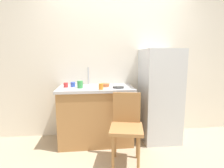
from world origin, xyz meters
The scene contains 13 objects.
ground_plane centered at (0.00, 0.00, 0.00)m, with size 8.00×8.00×0.00m, color tan.
back_wall centered at (0.00, 1.00, 1.23)m, with size 4.80×0.10×2.46m, color silver.
cabinet_base centered at (-0.36, 0.65, 0.42)m, with size 1.11×0.60×0.85m, color #A87542.
countertop centered at (-0.36, 0.65, 0.87)m, with size 1.15×0.64×0.04m, color #B7B7BC.
faucet centered at (-0.47, 0.90, 1.03)m, with size 0.02×0.02×0.29m, color #B7B7BC.
refrigerator centered at (0.67, 0.64, 0.74)m, with size 0.57×0.62×1.47m, color silver.
chair centered at (0.01, 0.04, 0.50)m, with size 0.48×0.48×0.89m.
terracotta_bowl centered at (-0.22, 0.68, 0.91)m, with size 0.16×0.16×0.05m, color #B25B33.
hotplate centered at (-0.02, 0.53, 0.90)m, with size 0.17×0.17×0.02m, color #2D2D2D.
cup_orange centered at (-0.29, 0.43, 0.93)m, with size 0.07×0.07×0.09m, color orange.
cup_green centered at (-0.59, 0.59, 0.94)m, with size 0.08×0.08×0.11m, color green.
cup_blue centered at (-0.71, 0.71, 0.93)m, with size 0.07×0.07×0.07m, color blue.
cup_red centered at (-0.82, 0.68, 0.92)m, with size 0.07×0.07×0.07m, color red.
Camera 1 is at (-0.41, -2.06, 1.35)m, focal length 28.25 mm.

